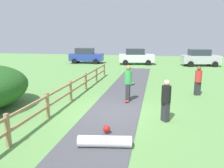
# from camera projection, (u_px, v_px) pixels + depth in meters

# --- Properties ---
(ground_plane) EXTENTS (60.00, 60.00, 0.00)m
(ground_plane) POSITION_uv_depth(u_px,v_px,m) (114.00, 112.00, 10.10)
(ground_plane) COLOR #60934C
(asphalt_path) EXTENTS (2.40, 28.00, 0.02)m
(asphalt_path) POSITION_uv_depth(u_px,v_px,m) (114.00, 112.00, 10.10)
(asphalt_path) COLOR #47474C
(asphalt_path) RESTS_ON ground_plane
(wooden_fence) EXTENTS (0.12, 18.12, 1.10)m
(wooden_fence) POSITION_uv_depth(u_px,v_px,m) (60.00, 95.00, 10.46)
(wooden_fence) COLOR #997A51
(wooden_fence) RESTS_ON ground_plane
(skater_riding) EXTENTS (0.40, 0.81, 1.91)m
(skater_riding) POSITION_uv_depth(u_px,v_px,m) (128.00, 81.00, 11.47)
(skater_riding) COLOR #B23326
(skater_riding) RESTS_ON asphalt_path
(skater_fallen) EXTENTS (1.72, 1.39, 0.36)m
(skater_fallen) POSITION_uv_depth(u_px,v_px,m) (105.00, 140.00, 6.91)
(skater_fallen) COLOR white
(skater_fallen) RESTS_ON asphalt_path
(skateboard_loose) EXTENTS (0.50, 0.81, 0.08)m
(skateboard_loose) POSITION_uv_depth(u_px,v_px,m) (132.00, 84.00, 15.57)
(skateboard_loose) COLOR #338C4C
(skateboard_loose) RESTS_ON asphalt_path
(bystander_red) EXTENTS (0.49, 0.49, 1.70)m
(bystander_red) POSITION_uv_depth(u_px,v_px,m) (198.00, 79.00, 12.76)
(bystander_red) COLOR #2D2D33
(bystander_red) RESTS_ON ground_plane
(bystander_black) EXTENTS (0.53, 0.53, 1.72)m
(bystander_black) POSITION_uv_depth(u_px,v_px,m) (166.00, 99.00, 8.81)
(bystander_black) COLOR #2D2D33
(bystander_black) RESTS_ON ground_plane
(parked_car_white) EXTENTS (4.43, 2.54, 1.92)m
(parked_car_white) POSITION_uv_depth(u_px,v_px,m) (136.00, 57.00, 26.76)
(parked_car_white) COLOR silver
(parked_car_white) RESTS_ON ground_plane
(parked_car_blue) EXTENTS (4.32, 2.26, 1.92)m
(parked_car_blue) POSITION_uv_depth(u_px,v_px,m) (86.00, 56.00, 28.00)
(parked_car_blue) COLOR #283D99
(parked_car_blue) RESTS_ON ground_plane
(parked_car_silver) EXTENTS (4.42, 2.51, 1.92)m
(parked_car_silver) POSITION_uv_depth(u_px,v_px,m) (200.00, 58.00, 25.33)
(parked_car_silver) COLOR #B7B7BC
(parked_car_silver) RESTS_ON ground_plane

